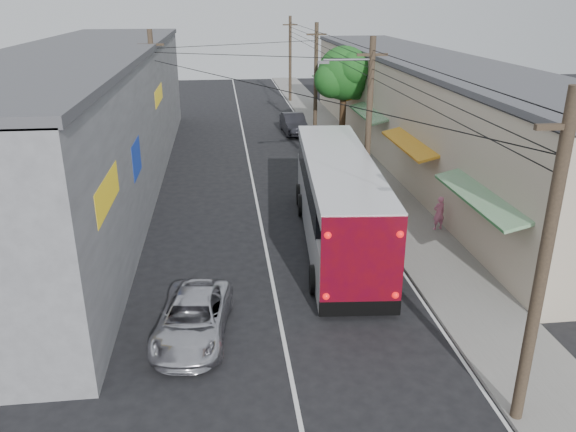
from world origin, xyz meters
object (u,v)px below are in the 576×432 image
Objects in this scene: parked_car_far at (294,124)px; pedestrian_far at (364,169)px; pedestrian_near at (439,213)px; jeepney at (193,319)px; parked_suv at (346,182)px; coach_bus at (337,199)px; parked_car_mid at (312,135)px.

parked_car_far is 13.24m from pedestrian_far.
pedestrian_far is at bearing -89.46° from pedestrian_near.
parked_suv is (7.28, 11.95, 0.21)m from jeepney.
jeepney is (-5.68, -6.54, -1.25)m from coach_bus.
parked_suv is 2.21m from pedestrian_far.
parked_suv is at bearing 82.52° from pedestrian_far.
pedestrian_far reaches higher than pedestrian_near.
coach_bus is 2.25× the size of parked_suv.
coach_bus reaches higher than pedestrian_far.
jeepney is 2.69× the size of pedestrian_far.
pedestrian_far is at bearing 64.87° from jeepney.
parked_car_mid is (1.59, 16.61, -1.23)m from coach_bus.
pedestrian_near is (3.80, -19.78, 0.14)m from parked_car_far.
parked_car_far is at bearing 92.45° from coach_bus.
coach_bus is 8.75m from jeepney.
parked_suv is 11.20m from parked_car_mid.
coach_bus is 2.87× the size of jeepney.
parked_car_far is at bearing 102.13° from parked_car_mid.
coach_bus is at bearing -95.81° from parked_car_mid.
pedestrian_far is (-1.66, 6.72, 0.07)m from pedestrian_near.
parked_suv is at bearing -90.33° from parked_car_mid.
coach_bus reaches higher than parked_car_far.
coach_bus is 5.73m from parked_suv.
coach_bus is at bearing 97.53° from pedestrian_far.
jeepney is 0.78× the size of parked_suv.
pedestrian_far is (2.14, -13.06, 0.21)m from parked_car_far.
pedestrian_far is at bearing -82.28° from parked_car_mid.
parked_suv reaches higher than pedestrian_near.
coach_bus is at bearing -94.75° from parked_car_far.
pedestrian_near is at bearing -79.81° from parked_car_mid.
parked_car_mid is 3.71m from parked_car_far.
pedestrian_far is (1.34, -9.44, 0.30)m from parked_car_mid.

